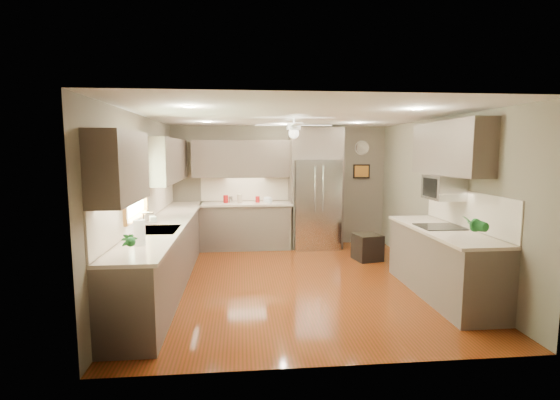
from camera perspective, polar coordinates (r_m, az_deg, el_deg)
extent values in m
plane|color=#4E270A|center=(6.37, 2.22, -11.29)|extent=(5.00, 5.00, 0.00)
plane|color=white|center=(6.07, 2.33, 11.74)|extent=(5.00, 5.00, 0.00)
plane|color=#6A6151|center=(8.56, 0.01, 1.99)|extent=(4.50, 0.00, 4.50)
plane|color=#6A6151|center=(3.66, 7.58, -4.86)|extent=(4.50, 0.00, 4.50)
plane|color=#6A6151|center=(6.20, -18.79, -0.30)|extent=(0.00, 5.00, 5.00)
plane|color=#6A6151|center=(6.77, 21.49, 0.17)|extent=(0.00, 5.00, 5.00)
cylinder|color=maroon|center=(8.25, -7.64, 0.14)|extent=(0.13, 0.13, 0.16)
cylinder|color=silver|center=(8.27, -6.95, 0.09)|extent=(0.09, 0.09, 0.13)
cylinder|color=tan|center=(8.25, -5.70, 0.24)|extent=(0.11, 0.11, 0.17)
cylinder|color=maroon|center=(8.27, -3.17, 0.07)|extent=(0.11, 0.11, 0.13)
imported|color=white|center=(6.02, -17.43, -2.55)|extent=(0.11, 0.11, 0.18)
imported|color=#1B6024|center=(4.39, -20.60, -5.32)|extent=(0.19, 0.15, 0.31)
imported|color=#1B6024|center=(5.34, 25.61, -3.12)|extent=(0.24, 0.22, 0.37)
imported|color=tan|center=(8.24, -1.74, -0.20)|extent=(0.25, 0.25, 0.05)
cube|color=brown|center=(6.43, -15.58, -7.19)|extent=(0.60, 4.70, 0.90)
cube|color=beige|center=(6.33, -15.59, -3.06)|extent=(0.65, 4.70, 0.04)
cube|color=beige|center=(6.35, -18.38, -0.58)|extent=(0.02, 4.70, 0.50)
cube|color=brown|center=(8.33, -4.77, -3.72)|extent=(1.85, 0.60, 0.90)
cube|color=beige|center=(8.25, -4.80, -0.53)|extent=(1.85, 0.65, 0.04)
cube|color=beige|center=(8.52, -4.85, 1.61)|extent=(1.85, 0.02, 0.50)
cube|color=brown|center=(4.57, -21.63, 4.33)|extent=(0.33, 1.20, 0.75)
cube|color=brown|center=(7.40, -15.42, 5.41)|extent=(0.33, 2.40, 0.75)
cube|color=brown|center=(8.33, -4.88, 5.79)|extent=(2.15, 0.33, 0.75)
cube|color=brown|center=(6.17, 22.77, 6.76)|extent=(0.33, 1.70, 0.75)
cube|color=#BFF2B2|center=(5.69, -19.91, 2.06)|extent=(0.01, 1.00, 0.80)
cube|color=brown|center=(5.66, -19.85, 6.40)|extent=(0.05, 1.12, 0.06)
cube|color=brown|center=(5.73, -19.49, -2.22)|extent=(0.05, 1.12, 0.06)
cube|color=brown|center=(5.17, -21.09, 1.55)|extent=(0.05, 0.06, 0.80)
cube|color=brown|center=(6.19, -18.48, 2.49)|extent=(0.05, 0.06, 0.80)
cube|color=silver|center=(5.70, -16.67, -4.15)|extent=(0.50, 0.70, 0.03)
cube|color=#262626|center=(5.71, -16.66, -4.49)|extent=(0.44, 0.62, 0.05)
cylinder|color=silver|center=(5.72, -18.68, -2.91)|extent=(0.02, 0.02, 0.24)
cylinder|color=silver|center=(5.69, -18.14, -1.72)|extent=(0.16, 0.02, 0.02)
cube|color=silver|center=(8.34, 5.04, -0.52)|extent=(0.92, 0.72, 1.82)
cube|color=black|center=(8.05, 5.46, -2.63)|extent=(0.88, 0.02, 0.02)
cube|color=black|center=(7.97, 5.52, 1.59)|extent=(0.01, 0.02, 1.00)
cylinder|color=silver|center=(7.92, 5.00, 1.56)|extent=(0.02, 0.02, 0.90)
cylinder|color=silver|center=(7.95, 6.13, 1.57)|extent=(0.02, 0.02, 0.90)
cube|color=brown|center=(8.33, 5.06, 7.92)|extent=(1.04, 0.60, 0.63)
cube|color=brown|center=(8.32, 1.58, -0.51)|extent=(0.06, 0.60, 1.82)
cube|color=brown|center=(8.50, 8.28, -0.42)|extent=(0.06, 0.60, 1.82)
cube|color=brown|center=(6.07, 21.83, -8.29)|extent=(0.65, 2.20, 0.90)
cube|color=beige|center=(5.96, 21.91, -3.93)|extent=(0.70, 2.20, 0.04)
cube|color=beige|center=(6.08, 24.79, -1.20)|extent=(0.02, 2.20, 0.50)
cube|color=black|center=(6.04, 21.49, -3.53)|extent=(0.56, 0.52, 0.01)
cube|color=silver|center=(6.16, 22.07, 1.66)|extent=(0.42, 0.55, 0.34)
cube|color=black|center=(6.07, 20.32, 1.67)|extent=(0.02, 0.40, 0.26)
cylinder|color=white|center=(6.36, 1.95, 11.16)|extent=(0.03, 0.03, 0.08)
cylinder|color=white|center=(6.35, 1.95, 10.26)|extent=(0.22, 0.22, 0.10)
sphere|color=white|center=(6.35, 1.95, 9.36)|extent=(0.16, 0.16, 0.16)
cube|color=white|center=(6.41, 5.11, 10.39)|extent=(0.48, 0.11, 0.01)
cube|color=white|center=(6.70, 1.56, 10.27)|extent=(0.11, 0.48, 0.01)
cube|color=white|center=(6.32, -1.25, 10.47)|extent=(0.48, 0.11, 0.01)
cube|color=white|center=(6.01, 2.39, 10.64)|extent=(0.11, 0.48, 0.01)
cylinder|color=white|center=(7.33, -10.22, 10.78)|extent=(0.14, 0.14, 0.01)
cylinder|color=white|center=(7.61, 10.88, 10.62)|extent=(0.14, 0.14, 0.01)
cylinder|color=white|center=(4.85, -12.66, 12.70)|extent=(0.14, 0.14, 0.01)
cylinder|color=white|center=(5.26, 18.71, 12.04)|extent=(0.14, 0.14, 0.01)
cylinder|color=white|center=(7.85, 0.51, 10.63)|extent=(0.14, 0.14, 0.01)
cylinder|color=white|center=(8.86, 11.46, 7.21)|extent=(0.30, 0.03, 0.30)
cylinder|color=silver|center=(8.84, 11.48, 7.21)|extent=(0.29, 0.00, 0.29)
cube|color=black|center=(8.86, 11.39, 3.97)|extent=(0.36, 0.03, 0.30)
cube|color=#B26C23|center=(8.85, 11.41, 3.97)|extent=(0.30, 0.01, 0.24)
cube|color=black|center=(7.63, 12.19, -6.60)|extent=(0.52, 0.52, 0.50)
cube|color=black|center=(7.58, 12.24, -4.87)|extent=(0.50, 0.50, 0.03)
cylinder|color=white|center=(4.81, -19.16, -4.40)|extent=(0.13, 0.13, 0.30)
cylinder|color=silver|center=(4.81, -19.16, -4.28)|extent=(0.03, 0.03, 0.32)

